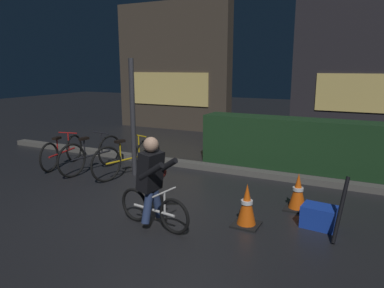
{
  "coord_description": "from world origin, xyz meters",
  "views": [
    {
      "loc": [
        2.79,
        -4.57,
        2.14
      ],
      "look_at": [
        0.2,
        0.6,
        0.9
      ],
      "focal_mm": 33.88,
      "sensor_mm": 36.0,
      "label": 1
    }
  ],
  "objects_px": {
    "parked_bike_left_mid": "(92,155)",
    "parked_bike_center_left": "(128,158)",
    "traffic_cone_far": "(298,192)",
    "street_post": "(133,118)",
    "traffic_cone_near": "(247,206)",
    "cyclist": "(153,182)",
    "parked_bike_leftmost": "(62,152)",
    "closed_umbrella": "(341,210)",
    "blue_crate": "(319,217)"
  },
  "relations": [
    {
      "from": "parked_bike_leftmost",
      "to": "blue_crate",
      "type": "xyz_separation_m",
      "value": [
        5.44,
        -0.72,
        -0.18
      ]
    },
    {
      "from": "traffic_cone_far",
      "to": "parked_bike_left_mid",
      "type": "bearing_deg",
      "value": 177.2
    },
    {
      "from": "street_post",
      "to": "blue_crate",
      "type": "bearing_deg",
      "value": -13.77
    },
    {
      "from": "parked_bike_left_mid",
      "to": "closed_umbrella",
      "type": "xyz_separation_m",
      "value": [
        4.88,
        -0.96,
        0.04
      ]
    },
    {
      "from": "blue_crate",
      "to": "closed_umbrella",
      "type": "distance_m",
      "value": 0.44
    },
    {
      "from": "parked_bike_leftmost",
      "to": "parked_bike_left_mid",
      "type": "height_order",
      "value": "parked_bike_left_mid"
    },
    {
      "from": "parked_bike_leftmost",
      "to": "closed_umbrella",
      "type": "distance_m",
      "value": 5.8
    },
    {
      "from": "traffic_cone_near",
      "to": "closed_umbrella",
      "type": "distance_m",
      "value": 1.18
    },
    {
      "from": "parked_bike_left_mid",
      "to": "traffic_cone_near",
      "type": "height_order",
      "value": "parked_bike_left_mid"
    },
    {
      "from": "parked_bike_leftmost",
      "to": "parked_bike_center_left",
      "type": "height_order",
      "value": "parked_bike_center_left"
    },
    {
      "from": "traffic_cone_near",
      "to": "closed_umbrella",
      "type": "height_order",
      "value": "closed_umbrella"
    },
    {
      "from": "traffic_cone_near",
      "to": "parked_bike_center_left",
      "type": "bearing_deg",
      "value": 157.47
    },
    {
      "from": "traffic_cone_far",
      "to": "closed_umbrella",
      "type": "distance_m",
      "value": 1.0
    },
    {
      "from": "parked_bike_left_mid",
      "to": "closed_umbrella",
      "type": "relative_size",
      "value": 1.99
    },
    {
      "from": "blue_crate",
      "to": "cyclist",
      "type": "height_order",
      "value": "cyclist"
    },
    {
      "from": "blue_crate",
      "to": "cyclist",
      "type": "distance_m",
      "value": 2.3
    },
    {
      "from": "traffic_cone_far",
      "to": "street_post",
      "type": "bearing_deg",
      "value": 173.07
    },
    {
      "from": "cyclist",
      "to": "closed_umbrella",
      "type": "bearing_deg",
      "value": 26.05
    },
    {
      "from": "parked_bike_leftmost",
      "to": "blue_crate",
      "type": "bearing_deg",
      "value": -109.54
    },
    {
      "from": "parked_bike_leftmost",
      "to": "cyclist",
      "type": "relative_size",
      "value": 1.22
    },
    {
      "from": "street_post",
      "to": "parked_bike_left_mid",
      "type": "height_order",
      "value": "street_post"
    },
    {
      "from": "street_post",
      "to": "traffic_cone_far",
      "type": "relative_size",
      "value": 4.01
    },
    {
      "from": "traffic_cone_near",
      "to": "traffic_cone_far",
      "type": "distance_m",
      "value": 1.03
    },
    {
      "from": "parked_bike_center_left",
      "to": "closed_umbrella",
      "type": "height_order",
      "value": "parked_bike_center_left"
    },
    {
      "from": "parked_bike_left_mid",
      "to": "traffic_cone_far",
      "type": "height_order",
      "value": "parked_bike_left_mid"
    },
    {
      "from": "traffic_cone_near",
      "to": "parked_bike_left_mid",
      "type": "bearing_deg",
      "value": 163.39
    },
    {
      "from": "street_post",
      "to": "cyclist",
      "type": "relative_size",
      "value": 1.84
    },
    {
      "from": "street_post",
      "to": "parked_bike_leftmost",
      "type": "distance_m",
      "value": 1.96
    },
    {
      "from": "parked_bike_left_mid",
      "to": "cyclist",
      "type": "bearing_deg",
      "value": -116.21
    },
    {
      "from": "street_post",
      "to": "closed_umbrella",
      "type": "relative_size",
      "value": 2.7
    },
    {
      "from": "parked_bike_center_left",
      "to": "traffic_cone_far",
      "type": "bearing_deg",
      "value": -79.46
    },
    {
      "from": "street_post",
      "to": "blue_crate",
      "type": "relative_size",
      "value": 5.22
    },
    {
      "from": "traffic_cone_far",
      "to": "parked_bike_center_left",
      "type": "bearing_deg",
      "value": 175.23
    },
    {
      "from": "blue_crate",
      "to": "street_post",
      "type": "bearing_deg",
      "value": 166.23
    },
    {
      "from": "cyclist",
      "to": "parked_bike_left_mid",
      "type": "bearing_deg",
      "value": 155.49
    },
    {
      "from": "parked_bike_left_mid",
      "to": "closed_umbrella",
      "type": "bearing_deg",
      "value": -94.22
    },
    {
      "from": "parked_bike_left_mid",
      "to": "cyclist",
      "type": "xyz_separation_m",
      "value": [
        2.58,
        -1.68,
        0.27
      ]
    },
    {
      "from": "parked_bike_left_mid",
      "to": "closed_umbrella",
      "type": "distance_m",
      "value": 4.97
    },
    {
      "from": "street_post",
      "to": "closed_umbrella",
      "type": "height_order",
      "value": "street_post"
    },
    {
      "from": "traffic_cone_near",
      "to": "traffic_cone_far",
      "type": "relative_size",
      "value": 1.04
    },
    {
      "from": "traffic_cone_far",
      "to": "blue_crate",
      "type": "distance_m",
      "value": 0.64
    },
    {
      "from": "parked_bike_center_left",
      "to": "traffic_cone_near",
      "type": "xyz_separation_m",
      "value": [
        2.84,
        -1.18,
        -0.07
      ]
    },
    {
      "from": "traffic_cone_near",
      "to": "traffic_cone_far",
      "type": "height_order",
      "value": "traffic_cone_near"
    },
    {
      "from": "traffic_cone_near",
      "to": "cyclist",
      "type": "height_order",
      "value": "cyclist"
    },
    {
      "from": "traffic_cone_far",
      "to": "cyclist",
      "type": "bearing_deg",
      "value": -138.11
    },
    {
      "from": "traffic_cone_near",
      "to": "closed_umbrella",
      "type": "xyz_separation_m",
      "value": [
        1.17,
        0.15,
        0.1
      ]
    },
    {
      "from": "parked_bike_leftmost",
      "to": "closed_umbrella",
      "type": "relative_size",
      "value": 1.78
    },
    {
      "from": "parked_bike_center_left",
      "to": "street_post",
      "type": "bearing_deg",
      "value": -12.22
    },
    {
      "from": "parked_bike_left_mid",
      "to": "parked_bike_center_left",
      "type": "xyz_separation_m",
      "value": [
        0.87,
        0.07,
        0.0
      ]
    },
    {
      "from": "parked_bike_left_mid",
      "to": "traffic_cone_near",
      "type": "bearing_deg",
      "value": -99.74
    }
  ]
}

